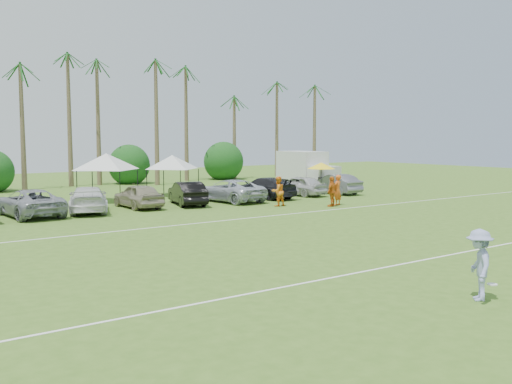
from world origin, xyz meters
TOP-DOWN VIEW (x-y plane):
  - ground at (0.00, 0.00)m, footprint 120.00×120.00m
  - field_lines at (0.00, 8.00)m, footprint 80.00×12.10m
  - palm_tree_4 at (-4.00, 38.00)m, footprint 2.40×2.40m
  - palm_tree_5 at (0.00, 38.00)m, footprint 2.40×2.40m
  - palm_tree_6 at (4.00, 38.00)m, footprint 2.40×2.40m
  - palm_tree_7 at (8.00, 38.00)m, footprint 2.40×2.40m
  - palm_tree_8 at (13.00, 38.00)m, footprint 2.40×2.40m
  - palm_tree_9 at (18.00, 38.00)m, footprint 2.40×2.40m
  - palm_tree_10 at (23.00, 38.00)m, footprint 2.40×2.40m
  - palm_tree_11 at (27.00, 38.00)m, footprint 2.40×2.40m
  - bush_tree_2 at (6.00, 39.00)m, footprint 4.00×4.00m
  - bush_tree_3 at (16.00, 39.00)m, footprint 4.00×4.00m
  - sideline_player_a at (10.01, 15.56)m, footprint 0.80×0.64m
  - sideline_player_b at (6.63, 17.29)m, footprint 0.91×0.72m
  - sideline_player_c at (9.22, 15.20)m, footprint 1.18×0.84m
  - box_truck at (16.02, 25.50)m, footprint 2.60×6.11m
  - canopy_tent_left at (-1.14, 25.67)m, footprint 4.62×4.62m
  - canopy_tent_right at (4.15, 26.62)m, footprint 4.28×4.28m
  - market_umbrella at (14.20, 21.74)m, footprint 2.12×2.12m
  - frisbee_player at (-1.58, -1.96)m, footprint 1.36×1.35m
  - parked_car_2 at (-7.09, 21.43)m, footprint 2.84×5.48m
  - parked_car_3 at (-3.93, 21.29)m, footprint 3.61×5.49m
  - parked_car_4 at (-0.77, 21.50)m, footprint 1.80×4.36m
  - parked_car_5 at (2.38, 21.15)m, footprint 2.62×4.73m
  - parked_car_6 at (5.54, 21.11)m, footprint 3.11×5.59m
  - parked_car_7 at (8.69, 21.48)m, footprint 2.59×5.28m
  - parked_car_8 at (11.85, 21.50)m, footprint 2.41×4.56m
  - parked_car_9 at (15.01, 21.02)m, footprint 1.71×4.53m

SIDE VIEW (x-z plane):
  - ground at x=0.00m, z-range 0.00..0.00m
  - field_lines at x=0.00m, z-range 0.00..0.01m
  - parked_car_2 at x=-7.09m, z-range 0.00..1.48m
  - parked_car_3 at x=-3.93m, z-range 0.00..1.48m
  - parked_car_4 at x=-0.77m, z-range 0.00..1.48m
  - parked_car_5 at x=2.38m, z-range 0.00..1.48m
  - parked_car_6 at x=5.54m, z-range 0.00..1.48m
  - parked_car_7 at x=8.69m, z-range 0.00..1.48m
  - parked_car_8 at x=11.85m, z-range 0.00..1.48m
  - parked_car_9 at x=15.01m, z-range 0.00..1.48m
  - sideline_player_b at x=6.63m, z-range 0.00..1.85m
  - sideline_player_c at x=9.22m, z-range 0.00..1.86m
  - frisbee_player at x=-1.58m, z-range 0.00..1.88m
  - sideline_player_a at x=10.01m, z-range 0.00..1.91m
  - box_truck at x=16.02m, z-range 0.11..3.19m
  - bush_tree_2 at x=6.00m, z-range -0.20..3.80m
  - bush_tree_3 at x=16.00m, z-range -0.20..3.80m
  - market_umbrella at x=14.20m, z-range 0.94..3.30m
  - canopy_tent_right at x=4.15m, z-range 1.23..4.70m
  - canopy_tent_left at x=-1.14m, z-range 1.33..5.08m
  - palm_tree_4 at x=-4.00m, z-range 3.03..11.93m
  - palm_tree_8 at x=13.00m, z-range 3.03..11.93m
  - palm_tree_5 at x=0.00m, z-range 3.40..13.30m
  - palm_tree_9 at x=18.00m, z-range 3.40..13.30m
  - palm_tree_6 at x=4.00m, z-range 3.76..14.66m
  - palm_tree_10 at x=23.00m, z-range 3.76..14.66m
  - palm_tree_7 at x=8.00m, z-range 4.11..16.01m
  - palm_tree_11 at x=27.00m, z-range 4.11..16.01m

